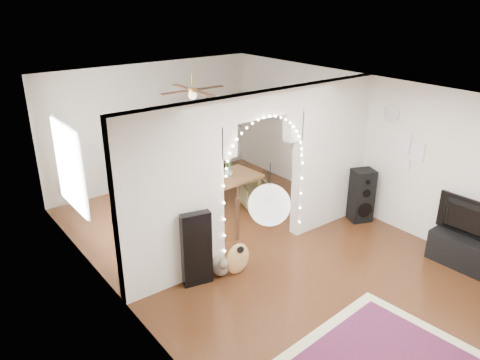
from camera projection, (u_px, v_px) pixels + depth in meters
floor at (259, 247)px, 8.06m from camera, size 7.50×7.50×0.00m
ceiling at (262, 91)px, 7.04m from camera, size 5.00×7.50×0.02m
wall_back at (152, 125)px, 10.31m from camera, size 5.00×0.02×2.70m
wall_left at (114, 217)px, 6.15m from camera, size 0.02×7.50×2.70m
wall_right at (361, 145)px, 8.95m from camera, size 0.02×7.50×2.70m
divider_wall at (261, 170)px, 7.52m from camera, size 5.00×0.20×2.70m
fairy_lights at (266, 165)px, 7.38m from camera, size 1.64×0.04×1.60m
window at (69, 167)px, 7.44m from camera, size 0.04×1.20×1.40m
wall_clock at (392, 113)px, 8.22m from camera, size 0.03×0.31×0.31m
picture_frames at (407, 152)px, 8.15m from camera, size 0.02×0.50×0.70m
paper_lantern at (269, 205)px, 4.38m from camera, size 0.40×0.40×0.40m
ceiling_fan at (192, 90)px, 8.63m from camera, size 1.10×1.10×0.30m
guitar_case at (197, 249)px, 6.87m from camera, size 0.47×0.24×1.17m
acoustic_guitar at (238, 247)px, 7.14m from camera, size 0.46×0.27×1.09m
tabby_cat at (219, 266)px, 7.23m from camera, size 0.28×0.58×0.38m
floor_speaker at (362, 195)px, 8.83m from camera, size 0.50×0.47×1.02m
media_console at (462, 252)px, 7.44m from camera, size 0.44×1.01×0.50m
tv at (468, 220)px, 7.23m from camera, size 0.18×1.08×0.62m
bookcase at (181, 165)px, 9.33m from camera, size 1.73×1.06×1.74m
dining_table at (228, 180)px, 9.10m from camera, size 1.25×0.88×0.76m
flower_vase at (228, 172)px, 9.04m from camera, size 0.20×0.20×0.19m
dining_chair_left at (172, 200)px, 9.32m from camera, size 0.65×0.66×0.46m
dining_chair_right at (255, 195)px, 9.50m from camera, size 0.68×0.69×0.50m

